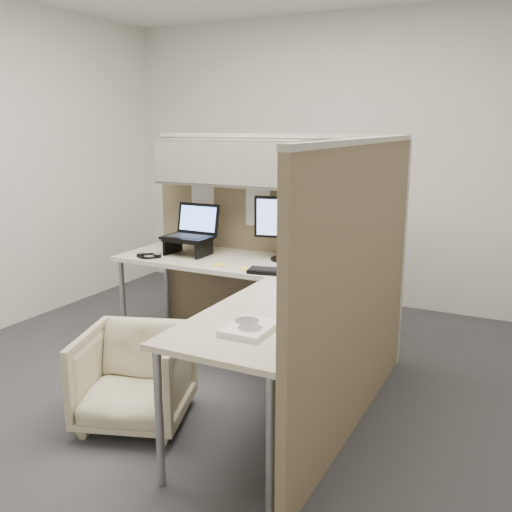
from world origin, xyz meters
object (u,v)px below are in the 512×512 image
at_px(office_chair, 134,373).
at_px(keyboard, 281,272).
at_px(monitor_left, 285,223).
at_px(desk, 251,285).

height_order(office_chair, keyboard, keyboard).
relative_size(office_chair, monitor_left, 1.31).
relative_size(office_chair, keyboard, 1.38).
bearing_deg(monitor_left, desk, -103.12).
distance_m(monitor_left, keyboard, 0.47).
relative_size(desk, keyboard, 4.52).
distance_m(office_chair, monitor_left, 1.53).
distance_m(office_chair, keyboard, 1.15).
bearing_deg(office_chair, monitor_left, 55.77).
bearing_deg(keyboard, monitor_left, 100.34).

